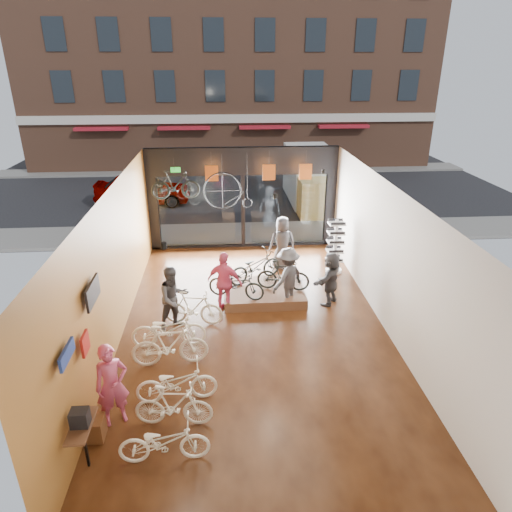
{
  "coord_description": "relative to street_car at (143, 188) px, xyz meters",
  "views": [
    {
      "loc": [
        -0.75,
        -10.47,
        6.66
      ],
      "look_at": [
        0.15,
        1.4,
        1.53
      ],
      "focal_mm": 32.0,
      "sensor_mm": 36.0,
      "label": 1
    }
  ],
  "objects": [
    {
      "name": "wall_right",
      "position": [
        8.23,
        -12.0,
        1.11
      ],
      "size": [
        0.04,
        12.0,
        3.8
      ],
      "primitive_type": "cube",
      "color": "beige",
      "rests_on": "ground"
    },
    {
      "name": "customer_1",
      "position": [
        2.6,
        -11.76,
        0.11
      ],
      "size": [
        1.09,
        1.03,
        1.78
      ],
      "primitive_type": "imported",
      "rotation": [
        0.0,
        0.0,
        0.56
      ],
      "color": "#3F3F44",
      "rests_on": "ground_plane"
    },
    {
      "name": "floor_bike_1",
      "position": [
        2.88,
        -15.37,
        -0.32
      ],
      "size": [
        1.58,
        0.57,
        0.93
      ],
      "primitive_type": "imported",
      "rotation": [
        0.0,
        0.0,
        1.48
      ],
      "color": "#F0E6CC",
      "rests_on": "ground_plane"
    },
    {
      "name": "jersey_left",
      "position": [
        3.6,
        -6.8,
        2.26
      ],
      "size": [
        0.45,
        0.03,
        0.55
      ],
      "primitive_type": "cube",
      "color": "#CC5919",
      "rests_on": "ceiling"
    },
    {
      "name": "ceiling",
      "position": [
        4.71,
        -12.0,
        3.03
      ],
      "size": [
        7.0,
        12.0,
        0.04
      ],
      "primitive_type": "cube",
      "color": "black",
      "rests_on": "ground"
    },
    {
      "name": "street_car",
      "position": [
        0.0,
        0.0,
        0.0
      ],
      "size": [
        4.61,
        1.86,
        1.57
      ],
      "primitive_type": "imported",
      "rotation": [
        0.0,
        0.0,
        1.57
      ],
      "color": "gray",
      "rests_on": "street_road"
    },
    {
      "name": "wall_back",
      "position": [
        4.71,
        -18.02,
        1.11
      ],
      "size": [
        7.0,
        0.04,
        3.8
      ],
      "primitive_type": "cube",
      "color": "beige",
      "rests_on": "ground"
    },
    {
      "name": "sunglasses_rack",
      "position": [
        7.66,
        -8.61,
        0.15
      ],
      "size": [
        0.58,
        0.49,
        1.86
      ],
      "primitive_type": null,
      "rotation": [
        0.0,
        0.0,
        -0.08
      ],
      "color": "white",
      "rests_on": "ground_plane"
    },
    {
      "name": "storefront",
      "position": [
        4.71,
        -6.0,
        1.11
      ],
      "size": [
        7.0,
        0.26,
        3.8
      ],
      "primitive_type": null,
      "color": "black",
      "rests_on": "ground"
    },
    {
      "name": "box_truck",
      "position": [
        8.42,
        -1.0,
        0.51
      ],
      "size": [
        2.19,
        6.57,
        2.59
      ],
      "primitive_type": null,
      "color": "silver",
      "rests_on": "street_road"
    },
    {
      "name": "exit_sign",
      "position": [
        2.31,
        -6.12,
        2.26
      ],
      "size": [
        0.35,
        0.06,
        0.18
      ],
      "primitive_type": "cube",
      "color": "#198C26",
      "rests_on": "storefront"
    },
    {
      "name": "opposite_building",
      "position": [
        4.71,
        9.5,
        6.21
      ],
      "size": [
        26.0,
        5.0,
        14.0
      ],
      "primitive_type": "cube",
      "color": "brown",
      "rests_on": "ground"
    },
    {
      "name": "customer_3",
      "position": [
        5.77,
        -10.74,
        0.11
      ],
      "size": [
        1.3,
        1.26,
        1.78
      ],
      "primitive_type": "imported",
      "rotation": [
        0.0,
        0.0,
        3.88
      ],
      "color": "#3F3F44",
      "rests_on": "ground_plane"
    },
    {
      "name": "ground_plane",
      "position": [
        4.71,
        -12.0,
        -0.81
      ],
      "size": [
        7.0,
        12.0,
        0.04
      ],
      "primitive_type": "cube",
      "color": "black",
      "rests_on": "ground"
    },
    {
      "name": "floor_bike_5",
      "position": [
        3.07,
        -11.61,
        -0.29
      ],
      "size": [
        1.69,
        0.73,
        0.98
      ],
      "primitive_type": "imported",
      "rotation": [
        0.0,
        0.0,
        1.4
      ],
      "color": "#F0E6CC",
      "rests_on": "ground_plane"
    },
    {
      "name": "floor_bike_3",
      "position": [
        2.62,
        -13.4,
        -0.25
      ],
      "size": [
        1.82,
        0.62,
        1.07
      ],
      "primitive_type": "imported",
      "rotation": [
        0.0,
        0.0,
        1.64
      ],
      "color": "#F0E6CC",
      "rests_on": "ground_plane"
    },
    {
      "name": "wall_left",
      "position": [
        1.19,
        -12.0,
        1.11
      ],
      "size": [
        0.04,
        12.0,
        3.8
      ],
      "primitive_type": "cube",
      "color": "#AB702C",
      "rests_on": "ground"
    },
    {
      "name": "display_bike_mid",
      "position": [
        5.69,
        -10.36,
        -0.01
      ],
      "size": [
        1.63,
        0.78,
        0.95
      ],
      "primitive_type": "imported",
      "rotation": [
        0.0,
        0.0,
        1.35
      ],
      "color": "black",
      "rests_on": "display_platform"
    },
    {
      "name": "jersey_right",
      "position": [
        6.89,
        -6.8,
        2.26
      ],
      "size": [
        0.45,
        0.03,
        0.55
      ],
      "primitive_type": "cube",
      "color": "#CC5919",
      "rests_on": "ceiling"
    },
    {
      "name": "sidewalk_far",
      "position": [
        4.71,
        7.0,
        -0.73
      ],
      "size": [
        30.0,
        2.0,
        0.12
      ],
      "primitive_type": "cube",
      "color": "slate",
      "rests_on": "ground"
    },
    {
      "name": "customer_0",
      "position": [
        1.72,
        -15.18,
        0.09
      ],
      "size": [
        0.76,
        0.65,
        1.76
      ],
      "primitive_type": "imported",
      "rotation": [
        0.0,
        0.0,
        0.42
      ],
      "color": "#CC4C72",
      "rests_on": "ground_plane"
    },
    {
      "name": "street_road",
      "position": [
        4.71,
        3.0,
        -0.8
      ],
      "size": [
        30.0,
        18.0,
        0.02
      ],
      "primitive_type": "cube",
      "color": "black",
      "rests_on": "ground"
    },
    {
      "name": "floor_bike_0",
      "position": [
        2.79,
        -16.24,
        -0.36
      ],
      "size": [
        1.64,
        0.61,
        0.85
      ],
      "primitive_type": "imported",
      "rotation": [
        0.0,
        0.0,
        1.6
      ],
      "color": "#F0E6CC",
      "rests_on": "ground_plane"
    },
    {
      "name": "floor_bike_4",
      "position": [
        2.52,
        -12.63,
        -0.3
      ],
      "size": [
        1.86,
        0.7,
        0.97
      ],
      "primitive_type": "imported",
      "rotation": [
        0.0,
        0.0,
        1.6
      ],
      "color": "#F0E6CC",
      "rests_on": "ground_plane"
    },
    {
      "name": "customer_4",
      "position": [
        5.94,
        -8.12,
        0.13
      ],
      "size": [
        0.9,
        0.6,
        1.83
      ],
      "primitive_type": "imported",
      "rotation": [
        0.0,
        0.0,
        3.16
      ],
      "color": "#3F3F44",
      "rests_on": "ground_plane"
    },
    {
      "name": "display_bike_left",
      "position": [
        4.27,
        -10.76,
        -0.05
      ],
      "size": [
        1.77,
        1.13,
        0.88
      ],
      "primitive_type": "imported",
      "rotation": [
        0.0,
        0.0,
        1.22
      ],
      "color": "black",
      "rests_on": "display_platform"
    },
    {
      "name": "floor_bike_2",
      "position": [
        2.88,
        -14.66,
        -0.34
      ],
      "size": [
        1.74,
        0.73,
        0.89
      ],
      "primitive_type": "imported",
      "rotation": [
        0.0,
        0.0,
        1.66
      ],
      "color": "#F0E6CC",
      "rests_on": "ground_plane"
    },
    {
      "name": "display_platform",
      "position": [
        5.12,
        -10.24,
        -0.64
      ],
      "size": [
        2.4,
        1.8,
        0.3
      ],
      "primitive_type": "cube",
      "color": "#4B321C",
      "rests_on": "ground_plane"
    },
    {
      "name": "sidewalk_near",
      "position": [
        4.71,
        -4.8,
        -0.73
      ],
      "size": [
        30.0,
        2.4,
        0.12
      ],
      "primitive_type": "cube",
      "color": "slate",
      "rests_on": "ground"
    },
    {
      "name": "display_bike_right",
      "position": [
        4.9,
        -9.68,
        -0.01
      ],
      "size": [
        1.9,
        1.45,
        0.96
      ],
      "primitive_type": "imported",
      "rotation": [
        0.0,
        0.0,
        2.08
      ],
      "color": "black",
      "rests_on": "display_platform"
    },
    {
      "name": "customer_2",
      "position": [
        3.95,
        -10.92,
        0.11
      ],
      "size": [
        1.14,
        0.82,
        1.79
      ],
      "primitive_type": "imported",
      "rotation": [
        0.0,
        0.0,
        2.73
      ],
      "color": "#CC4C72",
      "rests_on": "ground_plane"
    },
    {
      "name": "wall_merch",
      "position": [
        1.33,
        -15.5,
        0.51
      ],
      "size": [
        0.4,
        2.4,
        2.6
      ],
      "primitive_type": null,
      "color": "navy",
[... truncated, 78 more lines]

